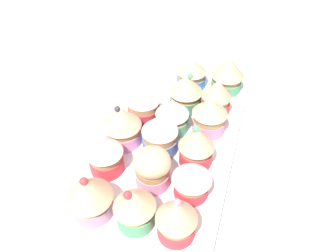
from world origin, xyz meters
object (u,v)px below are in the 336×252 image
cupcake_8 (160,133)px  cupcake_13 (105,153)px  cupcake_15 (143,101)px  cupcake_1 (192,178)px  cupcake_10 (186,91)px  cupcake_14 (122,125)px  cupcake_2 (196,146)px  cupcake_7 (152,168)px  cupcake_12 (90,195)px  cupcake_4 (217,97)px  cupcake_5 (228,74)px  cupcake_3 (210,115)px  cupcake_11 (191,73)px  baking_tray (168,140)px  cupcake_0 (177,217)px  cupcake_9 (171,115)px  cupcake_6 (135,207)px

cupcake_8 → cupcake_13: size_ratio=1.05×
cupcake_8 → cupcake_15: bearing=39.0°
cupcake_1 → cupcake_8: size_ratio=0.89×
cupcake_10 → cupcake_14: bearing=147.0°
cupcake_1 → cupcake_13: 14.06cm
cupcake_2 → cupcake_14: (1.04, 13.09, 0.00)cm
cupcake_7 → cupcake_12: cupcake_12 is taller
cupcake_12 → cupcake_7: bearing=-41.7°
cupcake_1 → cupcake_4: 19.38cm
cupcake_5 → cupcake_3: bearing=176.1°
cupcake_5 → cupcake_11: bearing=96.7°
cupcake_11 → baking_tray: bearing=-179.4°
cupcake_2 → cupcake_0: bearing=-177.9°
cupcake_4 → cupcake_10: 5.87cm
cupcake_8 → cupcake_9: bearing=-3.9°
cupcake_2 → cupcake_14: bearing=85.5°
cupcake_0 → cupcake_7: cupcake_0 is taller
cupcake_2 → cupcake_11: (20.43, 6.08, -0.79)cm
cupcake_7 → cupcake_13: 7.95cm
cupcake_0 → cupcake_3: bearing=0.0°
cupcake_7 → cupcake_13: (0.45, 7.94, 0.18)cm
cupcake_2 → cupcake_3: bearing=-3.3°
cupcake_6 → cupcake_12: bearing=92.5°
cupcake_2 → cupcake_3: 8.04cm
cupcake_15 → cupcake_12: bearing=179.9°
cupcake_1 → cupcake_3: size_ratio=0.94×
cupcake_0 → cupcake_9: 20.62cm
cupcake_10 → cupcake_15: cupcake_15 is taller
cupcake_5 → cupcake_6: bearing=168.9°
cupcake_9 → cupcake_11: size_ratio=1.06×
cupcake_15 → cupcake_3: bearing=-89.0°
cupcake_3 → cupcake_5: size_ratio=0.97×
cupcake_13 → cupcake_14: cupcake_14 is taller
cupcake_4 → cupcake_7: bearing=162.8°
cupcake_6 → cupcake_15: bearing=17.2°
cupcake_2 → cupcake_8: bearing=79.7°
cupcake_9 → cupcake_1: bearing=-151.3°
cupcake_0 → cupcake_11: (33.47, 6.56, -0.72)cm
cupcake_1 → cupcake_11: 27.39cm
cupcake_14 → baking_tray: bearing=-68.0°
cupcake_12 → cupcake_13: bearing=10.2°
cupcake_2 → cupcake_5: cupcake_2 is taller
cupcake_4 → cupcake_13: (-18.84, 13.91, -0.13)cm
cupcake_9 → cupcake_13: 14.02cm
cupcake_1 → cupcake_14: (7.12, 13.90, 0.41)cm
cupcake_12 → cupcake_14: size_ratio=0.99×
cupcake_5 → cupcake_7: 28.10cm
cupcake_6 → cupcake_3: bearing=-15.5°
cupcake_11 → cupcake_10: bearing=-173.2°
cupcake_4 → cupcake_5: 8.04cm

